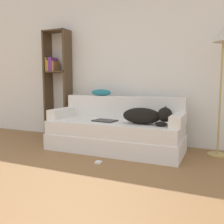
% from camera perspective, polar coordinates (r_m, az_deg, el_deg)
% --- Properties ---
extents(wall_back, '(6.88, 0.06, 2.70)m').
position_cam_1_polar(wall_back, '(4.35, 1.37, 11.27)').
color(wall_back, silver).
rests_on(wall_back, ground_plane).
extents(couch, '(1.99, 0.81, 0.44)m').
position_cam_1_polar(couch, '(3.73, 0.59, -5.54)').
color(couch, silver).
rests_on(couch, ground_plane).
extents(couch_backrest, '(1.95, 0.15, 0.35)m').
position_cam_1_polar(couch_backrest, '(3.97, 2.48, 1.07)').
color(couch_backrest, silver).
rests_on(couch_backrest, couch).
extents(couch_arm_left, '(0.15, 0.62, 0.15)m').
position_cam_1_polar(couch_arm_left, '(4.12, -11.31, -0.25)').
color(couch_arm_left, silver).
rests_on(couch_arm_left, couch).
extents(couch_arm_right, '(0.15, 0.62, 0.15)m').
position_cam_1_polar(couch_arm_right, '(3.42, 14.93, -1.79)').
color(couch_arm_right, silver).
rests_on(couch_arm_right, couch).
extents(dog, '(0.69, 0.25, 0.26)m').
position_cam_1_polar(dog, '(3.44, 7.99, -0.84)').
color(dog, black).
rests_on(dog, couch).
extents(laptop, '(0.36, 0.29, 0.02)m').
position_cam_1_polar(laptop, '(3.70, -1.62, -1.98)').
color(laptop, '#2D2D30').
rests_on(laptop, couch).
extents(throw_pillow, '(0.35, 0.14, 0.10)m').
position_cam_1_polar(throw_pillow, '(4.09, -2.48, 4.46)').
color(throw_pillow, teal).
rests_on(throw_pillow, couch_backrest).
extents(bookshelf, '(0.48, 0.26, 1.94)m').
position_cam_1_polar(bookshelf, '(4.74, -12.49, 7.62)').
color(bookshelf, '#4C3823').
rests_on(bookshelf, ground_plane).
extents(floor_lamp, '(0.26, 0.26, 1.74)m').
position_cam_1_polar(floor_lamp, '(3.69, 23.97, 12.64)').
color(floor_lamp, tan).
rests_on(floor_lamp, ground_plane).
extents(power_adapter, '(0.08, 0.08, 0.03)m').
position_cam_1_polar(power_adapter, '(3.20, -3.10, -11.42)').
color(power_adapter, white).
rests_on(power_adapter, ground_plane).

